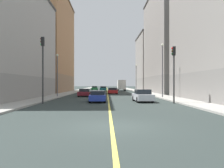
% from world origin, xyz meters
% --- Properties ---
extents(ground_plane, '(400.00, 400.00, 0.00)m').
position_xyz_m(ground_plane, '(0.00, 0.00, 0.00)').
color(ground_plane, '#2A3331').
rests_on(ground_plane, ground).
extents(sidewalk_left, '(2.82, 168.00, 0.15)m').
position_xyz_m(sidewalk_left, '(8.46, 49.00, 0.07)').
color(sidewalk_left, '#9E9B93').
rests_on(sidewalk_left, ground).
extents(sidewalk_right, '(2.82, 168.00, 0.15)m').
position_xyz_m(sidewalk_right, '(-8.46, 49.00, 0.07)').
color(sidewalk_right, '#9E9B93').
rests_on(sidewalk_right, ground).
extents(lane_center_stripe, '(0.16, 154.00, 0.01)m').
position_xyz_m(lane_center_stripe, '(0.00, 49.00, 0.01)').
color(lane_center_stripe, '#E5D14C').
rests_on(lane_center_stripe, ground).
extents(building_left_mid, '(8.62, 22.30, 22.57)m').
position_xyz_m(building_left_mid, '(14.03, 40.26, 11.29)').
color(building_left_mid, slate).
rests_on(building_left_mid, ground).
extents(building_left_far, '(8.62, 16.60, 17.22)m').
position_xyz_m(building_left_far, '(14.03, 60.83, 8.62)').
color(building_left_far, slate).
rests_on(building_left_far, ground).
extents(building_right_corner, '(8.62, 23.36, 16.06)m').
position_xyz_m(building_right_corner, '(-14.03, 21.39, 8.04)').
color(building_right_corner, gray).
rests_on(building_right_corner, ground).
extents(building_right_midblock, '(8.62, 24.41, 23.49)m').
position_xyz_m(building_right_midblock, '(-14.03, 46.06, 11.75)').
color(building_right_midblock, '#8F6B4F').
rests_on(building_right_midblock, ground).
extents(traffic_light_left_near, '(0.40, 0.32, 5.81)m').
position_xyz_m(traffic_light_left_near, '(6.63, 12.54, 3.77)').
color(traffic_light_left_near, '#2D2D2D').
rests_on(traffic_light_left_near, ground).
extents(traffic_light_right_near, '(0.40, 0.32, 6.72)m').
position_xyz_m(traffic_light_right_near, '(-6.66, 12.54, 4.30)').
color(traffic_light_right_near, '#2D2D2D').
rests_on(traffic_light_right_near, ground).
extents(street_lamp_left_near, '(0.36, 0.36, 7.53)m').
position_xyz_m(street_lamp_left_near, '(7.65, 21.41, 4.68)').
color(street_lamp_left_near, '#4C4C51').
rests_on(street_lamp_left_near, ground).
extents(street_lamp_right_near, '(0.36, 0.36, 6.39)m').
position_xyz_m(street_lamp_right_near, '(-7.65, 24.10, 4.08)').
color(street_lamp_right_near, '#4C4C51').
rests_on(street_lamp_right_near, ground).
extents(street_lamp_left_far, '(0.36, 0.36, 7.01)m').
position_xyz_m(street_lamp_left_far, '(7.65, 50.04, 4.41)').
color(street_lamp_left_far, '#4C4C51').
rests_on(street_lamp_left_far, ground).
extents(car_silver, '(1.96, 4.33, 1.39)m').
position_xyz_m(car_silver, '(3.80, 14.82, 0.67)').
color(car_silver, silver).
rests_on(car_silver, ground).
extents(car_green, '(1.99, 4.04, 1.33)m').
position_xyz_m(car_green, '(-3.92, 61.47, 0.65)').
color(car_green, '#1E6B38').
rests_on(car_green, ground).
extents(car_blue, '(1.89, 4.57, 1.24)m').
position_xyz_m(car_blue, '(-1.24, 14.89, 0.61)').
color(car_blue, '#23389E').
rests_on(car_blue, ground).
extents(car_red, '(1.97, 4.55, 1.25)m').
position_xyz_m(car_red, '(0.98, 35.76, 0.62)').
color(car_red, red).
rests_on(car_red, ground).
extents(car_teal, '(2.06, 4.32, 1.34)m').
position_xyz_m(car_teal, '(-1.16, 54.91, 0.66)').
color(car_teal, '#196670').
rests_on(car_teal, ground).
extents(car_maroon, '(2.01, 4.38, 1.24)m').
position_xyz_m(car_maroon, '(-3.69, 26.37, 0.62)').
color(car_maroon, maroon).
rests_on(car_maroon, ground).
extents(box_truck, '(2.34, 6.84, 3.15)m').
position_xyz_m(box_truck, '(4.17, 57.37, 1.67)').
color(box_truck, beige).
rests_on(box_truck, ground).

